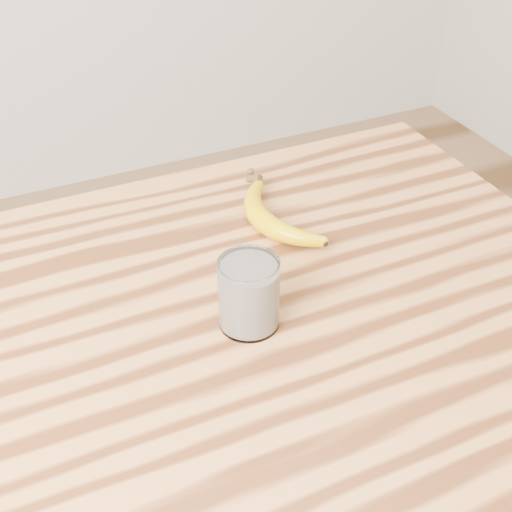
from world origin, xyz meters
name	(u,v)px	position (x,y,z in m)	size (l,w,h in m)	color
table	(204,391)	(0.00, 0.00, 0.77)	(1.20, 0.80, 0.90)	#B7773E
smoothie_glass	(249,294)	(0.06, -0.02, 0.95)	(0.08, 0.08, 0.10)	white
banana	(262,220)	(0.17, 0.17, 0.92)	(0.11, 0.29, 0.04)	#D5A900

